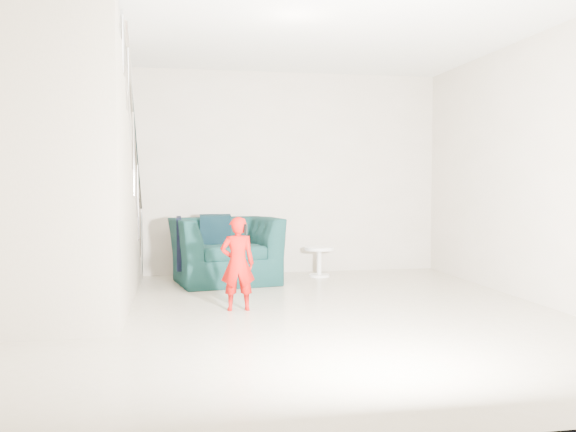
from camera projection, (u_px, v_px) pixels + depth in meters
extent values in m
plane|color=gray|center=(295.00, 316.00, 5.53)|extent=(5.50, 5.50, 0.00)
plane|color=silver|center=(296.00, 15.00, 5.38)|extent=(5.50, 5.50, 0.00)
plane|color=#A89C88|center=(256.00, 173.00, 8.16)|extent=(5.00, 0.00, 5.00)
plane|color=#A89C88|center=(411.00, 151.00, 2.75)|extent=(5.00, 0.00, 5.00)
plane|color=#A89C88|center=(548.00, 169.00, 5.90)|extent=(0.00, 5.50, 5.50)
imported|color=black|center=(225.00, 250.00, 7.42)|extent=(1.39, 1.27, 0.79)
imported|color=#9B0705|center=(238.00, 264.00, 5.77)|extent=(0.33, 0.21, 0.89)
cylinder|color=white|center=(319.00, 249.00, 7.89)|extent=(0.38, 0.38, 0.04)
cylinder|color=white|center=(319.00, 263.00, 7.90)|extent=(0.06, 0.06, 0.35)
cylinder|color=white|center=(319.00, 275.00, 7.91)|extent=(0.27, 0.27, 0.03)
cube|color=#ADA089|center=(99.00, 271.00, 7.47)|extent=(1.00, 0.30, 0.27)
cube|color=#ADA089|center=(96.00, 263.00, 7.17)|extent=(1.00, 0.30, 0.54)
cube|color=#ADA089|center=(92.00, 255.00, 6.87)|extent=(1.00, 0.30, 0.81)
cube|color=#ADA089|center=(88.00, 245.00, 6.57)|extent=(1.00, 0.30, 1.08)
cube|color=#ADA089|center=(84.00, 235.00, 6.26)|extent=(1.00, 0.30, 1.35)
cube|color=#ADA089|center=(79.00, 224.00, 5.96)|extent=(1.00, 0.30, 1.62)
cube|color=#ADA089|center=(73.00, 212.00, 5.66)|extent=(1.00, 0.30, 1.89)
cube|color=#ADA089|center=(67.00, 198.00, 5.36)|extent=(1.00, 0.30, 2.16)
cube|color=#ADA089|center=(61.00, 182.00, 5.06)|extent=(1.00, 0.30, 2.43)
cube|color=#ADA089|center=(53.00, 165.00, 4.75)|extent=(1.00, 0.30, 2.70)
cylinder|color=silver|center=(130.00, 80.00, 6.12)|extent=(0.04, 3.03, 2.73)
cylinder|color=silver|center=(141.00, 240.00, 7.69)|extent=(0.04, 0.04, 1.00)
cube|color=black|center=(215.00, 229.00, 7.66)|extent=(0.39, 0.18, 0.38)
cube|color=black|center=(179.00, 243.00, 7.30)|extent=(0.06, 0.55, 0.62)
cube|color=black|center=(246.00, 229.00, 5.71)|extent=(0.04, 0.05, 0.10)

